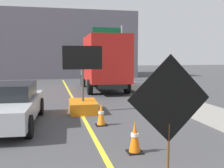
{
  "coord_description": "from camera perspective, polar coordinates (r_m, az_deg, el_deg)",
  "views": [
    {
      "loc": [
        -1.17,
        -1.96,
        2.3
      ],
      "look_at": [
        0.38,
        4.81,
        1.57
      ],
      "focal_mm": 43.43,
      "sensor_mm": 36.0,
      "label": 1
    }
  ],
  "objects": [
    {
      "name": "traffic_cone_near_sign",
      "position": [
        6.57,
        4.82,
        -11.1
      ],
      "size": [
        0.36,
        0.36,
        0.76
      ],
      "color": "black",
      "rests_on": "ground"
    },
    {
      "name": "pickup_car",
      "position": [
        9.63,
        -21.43,
        -4.03
      ],
      "size": [
        2.36,
        4.76,
        1.38
      ],
      "color": "silver",
      "rests_on": "ground"
    },
    {
      "name": "highway_guide_sign",
      "position": [
        24.55,
        0.3,
        8.58
      ],
      "size": [
        2.79,
        0.24,
        5.0
      ],
      "color": "gray",
      "rests_on": "ground"
    },
    {
      "name": "box_truck",
      "position": [
        17.93,
        -1.74,
        4.66
      ],
      "size": [
        2.69,
        6.65,
        3.54
      ],
      "color": "black",
      "rests_on": "ground"
    },
    {
      "name": "traffic_cone_mid_lane",
      "position": [
        9.02,
        -2.29,
        -6.38
      ],
      "size": [
        0.36,
        0.36,
        0.76
      ],
      "color": "black",
      "rests_on": "ground"
    },
    {
      "name": "roadwork_sign",
      "position": [
        5.09,
        11.99,
        -3.54
      ],
      "size": [
        1.63,
        0.07,
        2.33
      ],
      "color": "#593819",
      "rests_on": "ground"
    },
    {
      "name": "arrow_board_trailer",
      "position": [
        11.2,
        -6.15,
        -3.42
      ],
      "size": [
        1.6,
        1.85,
        2.7
      ],
      "color": "orange",
      "rests_on": "ground"
    },
    {
      "name": "lane_center_stripe",
      "position": [
        8.36,
        -4.44,
        -9.99
      ],
      "size": [
        0.14,
        36.0,
        0.01
      ],
      "primitive_type": "cube",
      "color": "yellow",
      "rests_on": "ground"
    },
    {
      "name": "far_building_block",
      "position": [
        31.87,
        -13.99,
        7.85
      ],
      "size": [
        19.1,
        9.3,
        6.9
      ],
      "primitive_type": "cube",
      "color": "slate",
      "rests_on": "ground"
    }
  ]
}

